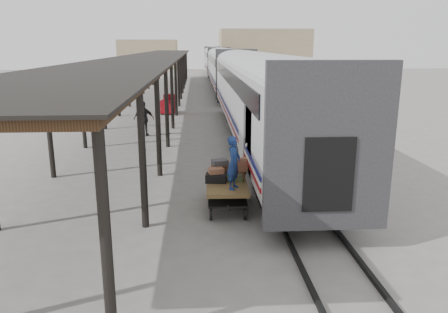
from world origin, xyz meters
TOP-DOWN VIEW (x-y plane):
  - ground at (0.00, 0.00)m, footprint 160.00×160.00m
  - train at (3.19, 33.79)m, footprint 3.45×76.01m
  - canopy at (-3.40, 24.00)m, footprint 4.90×64.30m
  - rails at (3.20, 34.00)m, footprint 1.54×150.00m
  - building_far at (14.00, 78.00)m, footprint 18.00×10.00m
  - building_left at (-10.00, 82.00)m, footprint 12.00×8.00m
  - baggage_cart at (1.03, -0.69)m, footprint 1.31×2.43m
  - suitcase_stack at (0.94, -0.31)m, footprint 1.38×1.24m
  - luggage_tug at (-1.93, 19.02)m, footprint 1.22×1.73m
  - porter at (1.20, -1.34)m, footprint 0.57×0.68m
  - pedestrian at (-2.82, 10.74)m, footprint 1.18×0.57m

SIDE VIEW (x-z plane):
  - ground at x=0.00m, z-range 0.00..0.00m
  - rails at x=3.20m, z-range 0.00..0.12m
  - luggage_tug at x=-1.93m, z-range -0.06..1.34m
  - baggage_cart at x=1.03m, z-range 0.22..1.08m
  - pedestrian at x=-2.82m, z-range 0.00..1.96m
  - suitcase_stack at x=0.94m, z-range 0.76..1.35m
  - porter at x=1.20m, z-range 0.86..2.44m
  - train at x=3.19m, z-range 0.69..4.70m
  - building_left at x=-10.00m, z-range 0.00..6.00m
  - building_far at x=14.00m, z-range 0.00..8.00m
  - canopy at x=-3.40m, z-range 1.93..6.08m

